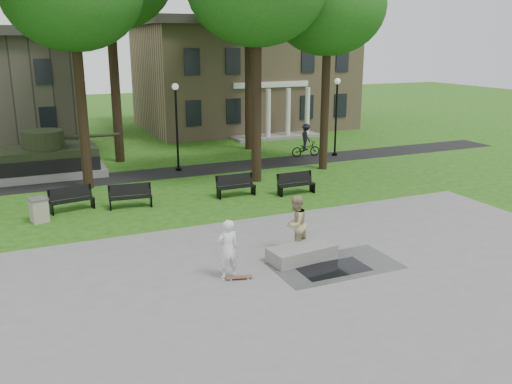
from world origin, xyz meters
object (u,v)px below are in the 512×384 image
friend_watching (295,224)px  park_bench_0 (72,198)px  skateboarder (228,249)px  concrete_block (302,253)px  trash_bin (39,210)px  cyclist (306,143)px

friend_watching → park_bench_0: 10.18m
skateboarder → friend_watching: size_ratio=0.92×
concrete_block → trash_bin: size_ratio=2.29×
friend_watching → trash_bin: size_ratio=2.05×
friend_watching → trash_bin: bearing=-74.7°
friend_watching → cyclist: cyclist is taller
friend_watching → park_bench_0: (-6.35, 7.95, -0.48)m
skateboarder → park_bench_0: 9.64m
park_bench_0 → concrete_block: bearing=-64.3°
skateboarder → park_bench_0: size_ratio=0.98×
friend_watching → trash_bin: friend_watching is taller
concrete_block → cyclist: 16.53m
cyclist → trash_bin: bearing=120.0°
skateboarder → park_bench_0: skateboarder is taller
concrete_block → skateboarder: size_ratio=1.21×
cyclist → park_bench_0: cyclist is taller
skateboarder → friend_watching: bearing=-161.9°
concrete_block → friend_watching: friend_watching is taller
concrete_block → skateboarder: skateboarder is taller
friend_watching → cyclist: bearing=-152.9°
concrete_block → cyclist: bearing=60.7°
friend_watching → park_bench_0: bearing=-84.1°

